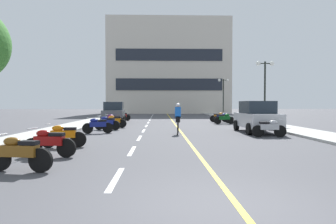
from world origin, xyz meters
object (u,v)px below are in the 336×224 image
(motorcycle_1, at_px, (49,142))
(motorcycle_7, at_px, (113,120))
(parked_car_mid, at_px, (114,112))
(motorcycle_6, at_px, (114,121))
(parked_car_near, at_px, (257,117))
(motorcycle_10, at_px, (219,117))
(motorcycle_5, at_px, (107,123))
(motorcycle_3, at_px, (269,128))
(motorcycle_11, at_px, (122,116))
(street_lamp_far, at_px, (223,88))
(street_lamp_mid, at_px, (265,78))
(motorcycle_2, at_px, (63,135))
(motorcycle_8, at_px, (224,118))
(cyclist_rider, at_px, (178,118))
(motorcycle_9, at_px, (222,118))
(motorcycle_4, at_px, (98,125))
(motorcycle_0, at_px, (19,153))

(motorcycle_1, relative_size, motorcycle_7, 1.01)
(parked_car_mid, height_order, motorcycle_6, parked_car_mid)
(parked_car_near, bearing_deg, motorcycle_6, 157.49)
(motorcycle_10, bearing_deg, motorcycle_5, -136.09)
(motorcycle_3, relative_size, motorcycle_11, 1.03)
(motorcycle_1, xyz_separation_m, motorcycle_7, (-0.05, 13.40, 0.00))
(street_lamp_far, xyz_separation_m, motorcycle_1, (-11.77, -29.78, -3.18))
(street_lamp_mid, relative_size, parked_car_near, 1.16)
(street_lamp_mid, distance_m, motorcycle_2, 17.39)
(motorcycle_1, xyz_separation_m, motorcycle_10, (8.93, 18.21, 0.00))
(motorcycle_6, xyz_separation_m, motorcycle_8, (8.42, 3.45, 0.00))
(motorcycle_11, distance_m, cyclist_rider, 13.67)
(motorcycle_2, relative_size, motorcycle_7, 1.01)
(parked_car_mid, distance_m, motorcycle_11, 3.32)
(motorcycle_9, bearing_deg, motorcycle_3, -89.72)
(motorcycle_1, bearing_deg, motorcycle_11, 90.60)
(motorcycle_9, distance_m, motorcycle_11, 9.73)
(parked_car_near, height_order, motorcycle_4, parked_car_near)
(motorcycle_7, bearing_deg, motorcycle_9, 19.09)
(motorcycle_0, relative_size, motorcycle_9, 1.02)
(motorcycle_0, bearing_deg, motorcycle_2, 93.14)
(motorcycle_2, xyz_separation_m, motorcycle_11, (0.01, 17.95, 0.00))
(street_lamp_mid, height_order, motorcycle_7, street_lamp_mid)
(motorcycle_0, height_order, motorcycle_10, same)
(parked_car_mid, distance_m, motorcycle_6, 5.31)
(motorcycle_10, bearing_deg, parked_car_mid, -171.16)
(street_lamp_far, height_order, parked_car_near, street_lamp_far)
(motorcycle_6, height_order, motorcycle_8, same)
(motorcycle_2, height_order, motorcycle_8, same)
(street_lamp_far, xyz_separation_m, motorcycle_7, (-11.82, -16.38, -3.18))
(parked_car_near, relative_size, motorcycle_8, 2.47)
(motorcycle_9, distance_m, cyclist_rider, 10.28)
(motorcycle_0, height_order, motorcycle_9, same)
(motorcycle_7, bearing_deg, motorcycle_11, 91.40)
(motorcycle_0, xyz_separation_m, motorcycle_11, (-0.22, 22.05, 0.00))
(street_lamp_far, bearing_deg, motorcycle_5, -120.15)
(parked_car_near, xyz_separation_m, motorcycle_11, (-9.30, 12.15, -0.44))
(motorcycle_8, relative_size, motorcycle_10, 1.00)
(street_lamp_far, height_order, motorcycle_9, street_lamp_far)
(parked_car_near, relative_size, motorcycle_11, 2.55)
(cyclist_rider, bearing_deg, street_lamp_far, 72.08)
(parked_car_mid, height_order, motorcycle_1, parked_car_mid)
(parked_car_near, distance_m, motorcycle_1, 12.03)
(parked_car_mid, bearing_deg, motorcycle_7, -82.72)
(motorcycle_6, bearing_deg, motorcycle_4, -94.75)
(motorcycle_2, relative_size, motorcycle_3, 1.00)
(motorcycle_0, bearing_deg, motorcycle_11, 90.57)
(motorcycle_5, bearing_deg, cyclist_rider, -30.51)
(motorcycle_11, bearing_deg, motorcycle_6, -86.46)
(street_lamp_far, distance_m, cyclist_rider, 23.90)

